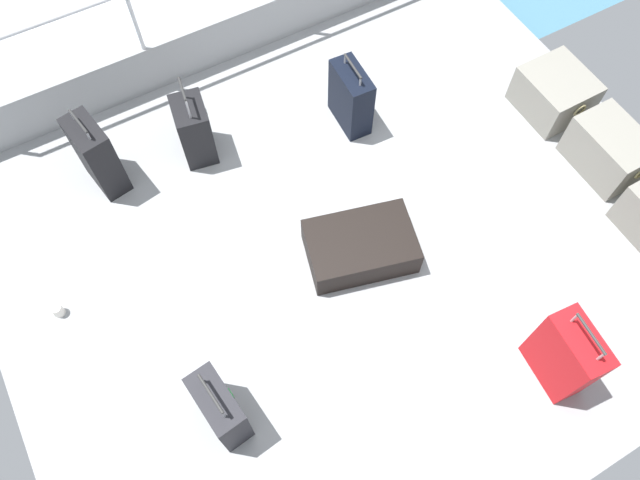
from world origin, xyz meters
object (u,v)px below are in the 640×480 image
(suitcase_3, at_px, (360,246))
(paper_cup, at_px, (58,310))
(suitcase_1, at_px, (565,356))
(cargo_crate_1, at_px, (608,150))
(suitcase_0, at_px, (194,130))
(suitcase_5, at_px, (220,408))
(suitcase_4, at_px, (351,98))
(suitcase_2, at_px, (97,156))
(cargo_crate_0, at_px, (554,93))

(suitcase_3, xyz_separation_m, paper_cup, (-0.65, -2.12, -0.08))
(suitcase_1, relative_size, suitcase_3, 0.85)
(cargo_crate_1, distance_m, suitcase_0, 3.27)
(suitcase_3, height_order, suitcase_5, suitcase_5)
(cargo_crate_1, bearing_deg, suitcase_4, -132.29)
(suitcase_3, relative_size, suitcase_5, 1.38)
(suitcase_0, xyz_separation_m, paper_cup, (0.81, -1.46, -0.23))
(suitcase_5, bearing_deg, suitcase_2, -179.74)
(cargo_crate_1, xyz_separation_m, suitcase_3, (-0.26, -2.12, -0.07))
(suitcase_1, bearing_deg, suitcase_0, -155.06)
(paper_cup, bearing_deg, suitcase_3, 72.88)
(cargo_crate_0, bearing_deg, suitcase_2, -107.86)
(suitcase_3, bearing_deg, suitcase_4, 152.72)
(cargo_crate_1, bearing_deg, suitcase_0, -121.79)
(cargo_crate_0, distance_m, suitcase_5, 3.68)
(cargo_crate_0, relative_size, cargo_crate_1, 0.91)
(suitcase_1, xyz_separation_m, suitcase_3, (-1.39, -0.67, -0.19))
(suitcase_3, distance_m, paper_cup, 2.22)
(cargo_crate_0, bearing_deg, suitcase_5, -74.02)
(cargo_crate_1, distance_m, suitcase_5, 3.53)
(suitcase_1, distance_m, paper_cup, 3.47)
(suitcase_4, bearing_deg, cargo_crate_0, 65.24)
(cargo_crate_0, relative_size, suitcase_4, 0.90)
(suitcase_2, bearing_deg, cargo_crate_0, 72.14)
(cargo_crate_1, bearing_deg, cargo_crate_0, 177.97)
(cargo_crate_1, bearing_deg, suitcase_5, -84.54)
(suitcase_1, relative_size, suitcase_2, 1.01)
(cargo_crate_1, xyz_separation_m, suitcase_5, (0.34, -3.52, 0.06))
(suitcase_0, distance_m, suitcase_4, 1.28)
(cargo_crate_0, distance_m, suitcase_4, 1.72)
(suitcase_0, bearing_deg, cargo_crate_0, 69.56)
(cargo_crate_0, distance_m, cargo_crate_1, 0.68)
(suitcase_3, height_order, paper_cup, suitcase_3)
(suitcase_3, height_order, suitcase_4, suitcase_4)
(cargo_crate_0, xyz_separation_m, paper_cup, (-0.23, -4.26, -0.13))
(cargo_crate_0, distance_m, suitcase_1, 2.34)
(suitcase_2, relative_size, suitcase_4, 1.15)
(cargo_crate_0, xyz_separation_m, suitcase_2, (-1.14, -3.55, 0.15))
(suitcase_2, relative_size, suitcase_3, 0.84)
(suitcase_0, relative_size, suitcase_4, 1.18)
(cargo_crate_1, height_order, suitcase_1, suitcase_1)
(cargo_crate_0, height_order, suitcase_2, suitcase_2)
(cargo_crate_1, bearing_deg, suitcase_3, -96.95)
(cargo_crate_0, height_order, suitcase_4, suitcase_4)
(cargo_crate_1, distance_m, suitcase_2, 3.97)
(suitcase_1, height_order, suitcase_3, suitcase_1)
(suitcase_0, height_order, suitcase_5, suitcase_0)
(suitcase_0, bearing_deg, cargo_crate_1, 58.21)
(cargo_crate_0, bearing_deg, suitcase_3, -78.97)
(suitcase_2, distance_m, paper_cup, 1.19)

